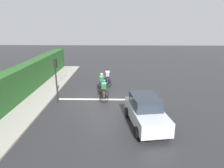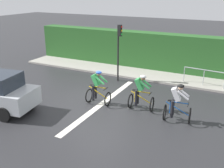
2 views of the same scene
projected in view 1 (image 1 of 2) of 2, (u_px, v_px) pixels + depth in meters
name	position (u px, v px, depth m)	size (l,w,h in m)	color
ground_plane	(102.00, 101.00, 15.83)	(80.00, 80.00, 0.00)	#28282B
sidewalk_kerb	(43.00, 91.00, 17.85)	(2.80, 20.59, 0.12)	#9E998E
stone_wall_low	(33.00, 88.00, 17.79)	(0.44, 20.59, 0.68)	tan
hedge_wall	(28.00, 78.00, 17.53)	(1.10, 20.59, 2.50)	#265623
road_marking_stop_line	(103.00, 99.00, 16.07)	(7.00, 0.30, 0.01)	silver
cyclist_lead	(108.00, 78.00, 19.28)	(0.79, 1.15, 1.66)	black
cyclist_second	(102.00, 83.00, 17.62)	(0.74, 1.12, 1.66)	black
cyclist_mid	(104.00, 91.00, 15.65)	(0.70, 1.09, 1.66)	black
car_silver	(146.00, 111.00, 11.83)	(2.37, 4.32, 1.76)	#B7BCC1
traffic_light_near_crossing	(56.00, 74.00, 14.81)	(0.21, 0.31, 3.34)	black
pedestrian_railing_kerbside	(61.00, 75.00, 20.27)	(0.40, 3.36, 1.03)	#999EA3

